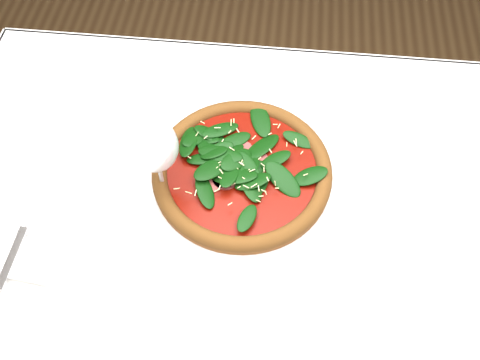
# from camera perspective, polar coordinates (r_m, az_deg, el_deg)

# --- Properties ---
(ground) EXTENTS (6.00, 6.00, 0.00)m
(ground) POSITION_cam_1_polar(r_m,az_deg,el_deg) (1.59, 1.80, -17.18)
(ground) COLOR brown
(ground) RESTS_ON ground
(dining_table) EXTENTS (1.21, 0.81, 0.75)m
(dining_table) POSITION_cam_1_polar(r_m,az_deg,el_deg) (0.99, 2.79, -6.55)
(dining_table) COLOR white
(dining_table) RESTS_ON ground
(plate) EXTENTS (0.36, 0.36, 0.02)m
(plate) POSITION_cam_1_polar(r_m,az_deg,el_deg) (0.93, 0.21, 0.43)
(plate) COLOR silver
(plate) RESTS_ON dining_table
(pizza) EXTENTS (0.38, 0.38, 0.04)m
(pizza) POSITION_cam_1_polar(r_m,az_deg,el_deg) (0.91, 0.21, 1.15)
(pizza) COLOR #9C5325
(pizza) RESTS_ON plate
(wine_glass) EXTENTS (0.07, 0.07, 0.18)m
(wine_glass) POSITION_cam_1_polar(r_m,az_deg,el_deg) (0.83, -9.09, 3.45)
(wine_glass) COLOR white
(wine_glass) RESTS_ON dining_table
(napkin) EXTENTS (0.14, 0.08, 0.01)m
(napkin) POSITION_cam_1_polar(r_m,az_deg,el_deg) (0.93, -23.02, -7.81)
(napkin) COLOR white
(napkin) RESTS_ON dining_table
(fork) EXTENTS (0.02, 0.14, 0.00)m
(fork) POSITION_cam_1_polar(r_m,az_deg,el_deg) (0.93, -22.63, -6.25)
(fork) COLOR silver
(fork) RESTS_ON napkin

